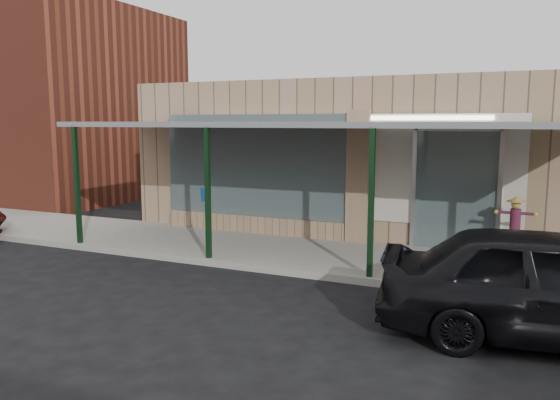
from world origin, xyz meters
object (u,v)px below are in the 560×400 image
at_px(handicap_sign, 206,211).
at_px(parked_sedan, 555,285).
at_px(barrel_pumpkin, 552,266).
at_px(barrel_scarecrow, 514,240).

xyz_separation_m(handicap_sign, parked_sedan, (7.00, -2.04, -0.27)).
height_order(handicap_sign, parked_sedan, parked_sedan).
bearing_deg(handicap_sign, barrel_pumpkin, 26.20).
bearing_deg(barrel_scarecrow, parked_sedan, -78.03).
distance_m(barrel_scarecrow, parked_sedan, 4.08).
height_order(barrel_pumpkin, handicap_sign, handicap_sign).
bearing_deg(barrel_pumpkin, handicap_sign, -172.91).
relative_size(barrel_scarecrow, parked_sedan, 0.28).
bearing_deg(parked_sedan, barrel_scarecrow, 0.47).
distance_m(barrel_scarecrow, handicap_sign, 6.72).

